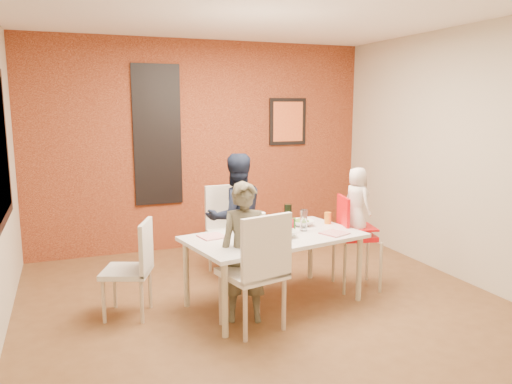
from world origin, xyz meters
name	(u,v)px	position (x,y,z in m)	size (l,w,h in m)	color
ground	(267,306)	(0.00, 0.00, 0.00)	(4.50, 4.50, 0.00)	brown
ceiling	(269,7)	(0.00, 0.00, 2.70)	(4.50, 4.50, 0.02)	white
wall_back	(203,146)	(0.00, 2.25, 1.35)	(4.50, 0.02, 2.70)	beige
wall_front	(444,216)	(0.00, -2.25, 1.35)	(4.50, 0.02, 2.70)	beige
wall_right	(465,156)	(2.25, 0.00, 1.35)	(0.02, 4.50, 2.70)	beige
brick_accent_wall	(203,146)	(0.00, 2.23, 1.35)	(4.50, 0.02, 2.70)	maroon
glassblock_strip	(157,135)	(-0.60, 2.21, 1.50)	(0.55, 0.03, 1.70)	white
glassblock_surround	(157,135)	(-0.60, 2.21, 1.50)	(0.60, 0.03, 1.76)	black
art_print_frame	(288,122)	(1.20, 2.21, 1.65)	(0.54, 0.03, 0.64)	black
art_print_canvas	(288,122)	(1.20, 2.19, 1.65)	(0.44, 0.01, 0.54)	orange
dining_table	(274,241)	(0.09, 0.05, 0.61)	(1.76, 1.19, 0.67)	white
chair_near	(258,266)	(-0.27, -0.45, 0.57)	(0.57, 0.57, 1.02)	silver
chair_far	(228,225)	(-0.03, 1.08, 0.55)	(0.48, 0.48, 0.99)	white
chair_left	(135,263)	(-1.18, 0.24, 0.49)	(0.52, 0.52, 0.87)	beige
high_chair	(353,233)	(1.01, 0.16, 0.58)	(0.48, 0.48, 0.97)	red
child_near	(246,253)	(-0.29, -0.20, 0.62)	(0.45, 0.30, 1.24)	brown
child_far	(236,217)	(-0.03, 0.83, 0.69)	(0.67, 0.52, 1.38)	black
toddler	(357,201)	(1.04, 0.15, 0.91)	(0.34, 0.22, 0.69)	silver
plate_near_left	(259,250)	(-0.23, -0.36, 0.68)	(0.21, 0.21, 0.01)	white
plate_far_mid	(262,225)	(0.11, 0.43, 0.68)	(0.24, 0.24, 0.01)	white
plate_near_right	(334,233)	(0.64, -0.11, 0.68)	(0.22, 0.22, 0.01)	silver
plate_far_left	(212,236)	(-0.47, 0.19, 0.68)	(0.22, 0.22, 0.01)	white
salad_bowl_a	(284,233)	(0.15, -0.02, 0.70)	(0.23, 0.23, 0.06)	silver
salad_bowl_b	(302,223)	(0.50, 0.31, 0.70)	(0.23, 0.23, 0.06)	white
wine_bottle	(288,218)	(0.25, 0.09, 0.81)	(0.07, 0.07, 0.28)	black
wine_glass_a	(286,230)	(0.12, -0.16, 0.77)	(0.07, 0.07, 0.19)	silver
wine_glass_b	(304,220)	(0.42, 0.10, 0.78)	(0.07, 0.07, 0.21)	silver
paper_towel_roll	(259,226)	(-0.09, -0.03, 0.80)	(0.11, 0.11, 0.25)	white
condiment_red	(292,226)	(0.27, 0.06, 0.74)	(0.04, 0.04, 0.14)	red
condiment_green	(294,225)	(0.31, 0.10, 0.74)	(0.03, 0.03, 0.14)	#2C7226
condiment_brown	(276,229)	(0.10, 0.04, 0.74)	(0.03, 0.03, 0.13)	brown
sippy_cup	(328,218)	(0.78, 0.28, 0.73)	(0.07, 0.07, 0.12)	orange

